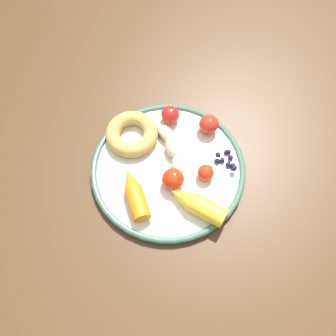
% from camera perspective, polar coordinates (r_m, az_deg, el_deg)
% --- Properties ---
extents(ground_plane, '(6.00, 6.00, 0.00)m').
position_cam_1_polar(ground_plane, '(1.45, 0.45, -12.71)').
color(ground_plane, slate).
extents(dining_table, '(1.00, 0.96, 0.75)m').
position_cam_1_polar(dining_table, '(0.83, 0.78, -1.63)').
color(dining_table, '#472F1B').
rests_on(dining_table, ground_plane).
extents(plate, '(0.30, 0.30, 0.02)m').
position_cam_1_polar(plate, '(0.73, -0.00, -0.10)').
color(plate, silver).
rests_on(plate, dining_table).
extents(banana, '(0.18, 0.08, 0.03)m').
position_cam_1_polar(banana, '(0.73, 0.42, 2.92)').
color(banana, beige).
rests_on(banana, plate).
extents(carrot_orange, '(0.11, 0.06, 0.03)m').
position_cam_1_polar(carrot_orange, '(0.68, -5.14, -4.01)').
color(carrot_orange, orange).
rests_on(carrot_orange, plate).
extents(carrot_yellow, '(0.09, 0.11, 0.04)m').
position_cam_1_polar(carrot_yellow, '(0.68, 4.49, -5.58)').
color(carrot_yellow, yellow).
rests_on(carrot_yellow, plate).
extents(donut, '(0.14, 0.14, 0.03)m').
position_cam_1_polar(donut, '(0.75, -5.59, 5.24)').
color(donut, tan).
rests_on(donut, plate).
extents(blueberry_pile, '(0.06, 0.04, 0.02)m').
position_cam_1_polar(blueberry_pile, '(0.73, 9.02, 1.22)').
color(blueberry_pile, '#191638').
rests_on(blueberry_pile, plate).
extents(tomato_near, '(0.04, 0.04, 0.04)m').
position_cam_1_polar(tomato_near, '(0.76, 0.54, 8.17)').
color(tomato_near, red).
rests_on(tomato_near, plate).
extents(tomato_mid, '(0.04, 0.04, 0.04)m').
position_cam_1_polar(tomato_mid, '(0.75, 6.26, 6.66)').
color(tomato_mid, red).
rests_on(tomato_mid, plate).
extents(tomato_far, '(0.04, 0.04, 0.04)m').
position_cam_1_polar(tomato_far, '(0.69, 0.77, -1.74)').
color(tomato_far, red).
rests_on(tomato_far, plate).
extents(tomato_extra, '(0.03, 0.03, 0.03)m').
position_cam_1_polar(tomato_extra, '(0.70, 5.81, -0.72)').
color(tomato_extra, red).
rests_on(tomato_extra, plate).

